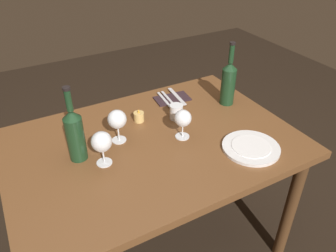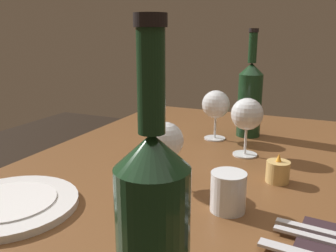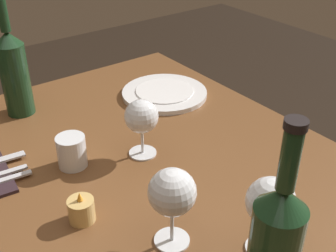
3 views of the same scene
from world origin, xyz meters
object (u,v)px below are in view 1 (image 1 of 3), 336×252
object	(u,v)px
wine_glass_centre	(117,120)
votive_candle	(139,117)
wine_glass_left	(183,119)
water_tumbler	(176,112)
dinner_plate	(251,147)
wine_bottle_second	(228,82)
fork_outer	(164,100)
folded_napkin	(172,99)
wine_bottle	(75,133)
table_knife	(177,96)
wine_glass_right	(102,142)
fork_inner	(168,99)

from	to	relation	value
wine_glass_centre	votive_candle	size ratio (longest dim) A/B	2.35
wine_glass_left	water_tumbler	bearing A→B (deg)	69.97
wine_glass_centre	dinner_plate	xyz separation A→B (m)	(0.49, -0.34, -0.10)
wine_bottle_second	fork_outer	distance (m)	0.36
wine_bottle_second	fork_outer	xyz separation A→B (m)	(-0.29, 0.18, -0.12)
wine_glass_left	fork_outer	bearing A→B (deg)	75.79
water_tumbler	fork_outer	bearing A→B (deg)	81.01
wine_glass_left	folded_napkin	world-z (taller)	wine_glass_left
wine_bottle	table_knife	world-z (taller)	wine_bottle
dinner_plate	table_knife	distance (m)	0.56
wine_bottle	dinner_plate	size ratio (longest dim) A/B	1.32
table_knife	votive_candle	bearing A→B (deg)	-158.05
wine_glass_right	wine_bottle_second	size ratio (longest dim) A/B	0.45
wine_glass_right	folded_napkin	bearing A→B (deg)	33.33
wine_bottle_second	water_tumbler	size ratio (longest dim) A/B	4.53
fork_outer	wine_bottle_second	bearing A→B (deg)	-31.74
wine_bottle_second	folded_napkin	distance (m)	0.32
wine_glass_left	votive_candle	size ratio (longest dim) A/B	2.12
wine_glass_left	fork_outer	size ratio (longest dim) A/B	0.79
wine_glass_left	wine_bottle	xyz separation A→B (m)	(-0.46, 0.08, 0.03)
fork_inner	fork_outer	world-z (taller)	same
wine_bottle	dinner_plate	xyz separation A→B (m)	(0.68, -0.31, -0.12)
wine_glass_centre	wine_bottle	size ratio (longest dim) A/B	0.47
table_knife	fork_inner	bearing A→B (deg)	180.00
water_tumbler	folded_napkin	size ratio (longest dim) A/B	0.38
wine_glass_right	wine_bottle_second	world-z (taller)	wine_bottle_second
water_tumbler	wine_glass_centre	bearing A→B (deg)	-173.17
fork_inner	table_knife	bearing A→B (deg)	0.00
wine_glass_centre	fork_outer	size ratio (longest dim) A/B	0.87
dinner_plate	fork_outer	size ratio (longest dim) A/B	1.41
votive_candle	wine_glass_right	bearing A→B (deg)	-139.39
votive_candle	fork_outer	world-z (taller)	votive_candle
wine_bottle	wine_bottle_second	size ratio (longest dim) A/B	0.99
wine_glass_left	votive_candle	xyz separation A→B (m)	(-0.12, 0.22, -0.08)
wine_glass_left	dinner_plate	bearing A→B (deg)	-45.90
wine_glass_centre	fork_outer	bearing A→B (deg)	31.91
wine_glass_left	wine_bottle_second	size ratio (longest dim) A/B	0.42
wine_glass_left	wine_bottle_second	xyz separation A→B (m)	(0.37, 0.16, 0.03)
wine_glass_centre	fork_inner	bearing A→B (deg)	30.18
fork_inner	wine_bottle	bearing A→B (deg)	-156.14
wine_bottle_second	dinner_plate	world-z (taller)	wine_bottle_second
wine_glass_left	wine_glass_right	world-z (taller)	wine_glass_right
votive_candle	folded_napkin	distance (m)	0.28
wine_glass_right	table_knife	world-z (taller)	wine_glass_right
wine_glass_left	table_knife	distance (m)	0.38
wine_glass_right	votive_candle	world-z (taller)	wine_glass_right
wine_glass_right	table_knife	bearing A→B (deg)	31.86
dinner_plate	table_knife	bearing A→B (deg)	95.42
fork_inner	wine_bottle_second	bearing A→B (deg)	-34.12
votive_candle	fork_inner	distance (m)	0.26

